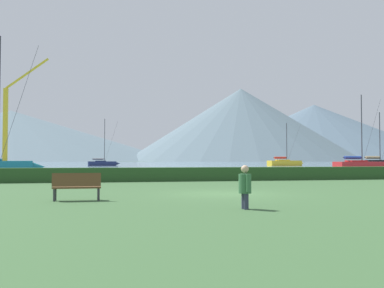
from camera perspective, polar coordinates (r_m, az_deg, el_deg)
ground_plane at (r=18.34m, az=4.36°, el=-6.41°), size 1000.00×1000.00×0.00m
harbor_water at (r=154.65m, az=-10.00°, el=-2.49°), size 320.00×246.00×0.00m
hedge_line at (r=29.03m, az=-1.74°, el=-3.91°), size 80.00×1.20×0.89m
sailboat_slip_0 at (r=100.97m, az=11.87°, el=-2.36°), size 8.65×3.07×9.62m
sailboat_slip_1 at (r=101.26m, az=-11.46°, el=-2.42°), size 7.22×2.64×10.59m
sailboat_slip_2 at (r=66.81m, az=20.74°, el=-2.51°), size 8.06×2.77×10.63m
sailboat_slip_4 at (r=78.01m, az=22.83°, el=-2.39°), size 8.40×3.58×9.13m
park_bench_near_path at (r=15.66m, az=-14.63°, el=-5.17°), size 1.62×0.50×0.95m
person_seated_viewer at (r=12.70m, az=6.84°, el=-5.27°), size 0.36×0.57×1.25m
dock_crane at (r=91.38m, az=-22.71°, el=1.71°), size 8.80×2.00×21.19m
distant_hill_west_ridge at (r=481.00m, az=15.47°, el=1.41°), size 265.23×265.23×58.87m
distant_hill_central_peak at (r=356.33m, az=6.32°, el=2.47°), size 185.29×185.29×58.29m
distant_hill_east_ridge at (r=410.80m, az=-22.37°, el=0.99°), size 289.78×289.78×43.57m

